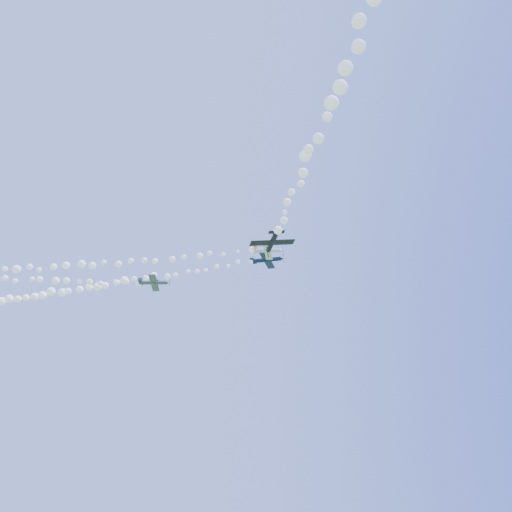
{
  "coord_description": "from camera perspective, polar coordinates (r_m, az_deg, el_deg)",
  "views": [
    {
      "loc": [
        -4.88,
        -70.2,
        2.0
      ],
      "look_at": [
        5.75,
        -3.48,
        45.66
      ],
      "focal_mm": 30.0,
      "sensor_mm": 36.0,
      "label": 1
    }
  ],
  "objects": [
    {
      "name": "plane_white",
      "position": [
        85.99,
        1.56,
        0.72
      ],
      "size": [
        6.39,
        6.77,
        2.33
      ],
      "rotation": [
        0.03,
        0.06,
        -0.28
      ],
      "color": "silver"
    },
    {
      "name": "plane_black",
      "position": [
        67.7,
        2.18,
        1.9
      ],
      "size": [
        7.22,
        7.05,
        1.99
      ],
      "rotation": [
        -0.18,
        -0.06,
        1.62
      ],
      "color": "black"
    },
    {
      "name": "plane_grey",
      "position": [
        91.82,
        -13.44,
        -3.47
      ],
      "size": [
        6.87,
        7.22,
        1.85
      ],
      "rotation": [
        0.01,
        -0.04,
        -0.09
      ],
      "color": "#3B4857"
    },
    {
      "name": "smoke_trail_white",
      "position": [
        98.74,
        -23.96,
        -1.17
      ],
      "size": [
        78.56,
        24.39,
        2.76
      ],
      "primitive_type": null,
      "color": "white"
    },
    {
      "name": "plane_navy",
      "position": [
        92.72,
        1.49,
        -0.52
      ],
      "size": [
        7.55,
        7.96,
        2.77
      ],
      "rotation": [
        0.08,
        0.06,
        -0.43
      ],
      "color": "#0B1632"
    },
    {
      "name": "smoke_trail_black",
      "position": [
        44.32,
        14.79,
        28.81
      ],
      "size": [
        5.52,
        68.53,
        2.85
      ],
      "primitive_type": null,
      "color": "white"
    },
    {
      "name": "smoke_trail_navy",
      "position": [
        109.8,
        -20.97,
        -3.8
      ],
      "size": [
        74.6,
        35.7,
        3.01
      ],
      "primitive_type": null,
      "color": "white"
    }
  ]
}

